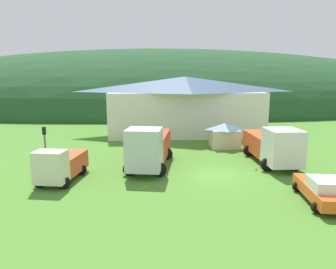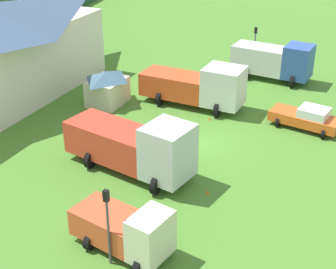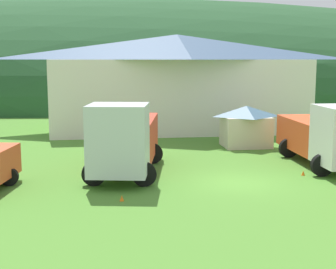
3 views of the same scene
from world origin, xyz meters
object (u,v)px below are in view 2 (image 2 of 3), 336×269
(traffic_light_west, at_px, (108,220))
(light_truck_cream, at_px, (127,230))
(tow_truck_silver, at_px, (135,146))
(heavy_rig_white, at_px, (199,86))
(box_truck_blue, at_px, (275,60))
(traffic_cone_mid_row, at_px, (209,120))
(traffic_light_east, at_px, (255,43))
(play_shed_cream, at_px, (107,87))
(traffic_cone_near_pickup, at_px, (208,194))
(service_pickup_orange, at_px, (307,118))

(traffic_light_west, bearing_deg, light_truck_cream, -15.94)
(light_truck_cream, xyz_separation_m, tow_truck_silver, (6.46, 3.01, 0.55))
(heavy_rig_white, xyz_separation_m, box_truck_blue, (8.18, -3.78, 0.05))
(tow_truck_silver, height_order, box_truck_blue, tow_truck_silver)
(box_truck_blue, distance_m, traffic_cone_mid_row, 10.54)
(box_truck_blue, height_order, traffic_light_east, traffic_light_east)
(tow_truck_silver, bearing_deg, play_shed_cream, 140.17)
(box_truck_blue, distance_m, traffic_cone_near_pickup, 19.31)
(play_shed_cream, distance_m, light_truck_cream, 17.61)
(tow_truck_silver, xyz_separation_m, traffic_cone_near_pickup, (-0.37, -4.74, -1.80))
(box_truck_blue, xyz_separation_m, traffic_light_west, (-26.35, 0.86, 0.69))
(traffic_light_east, distance_m, traffic_cone_mid_row, 12.47)
(box_truck_blue, relative_size, service_pickup_orange, 1.37)
(traffic_light_east, relative_size, traffic_cone_near_pickup, 7.88)
(service_pickup_orange, xyz_separation_m, traffic_light_west, (-17.77, 5.38, 1.63))
(light_truck_cream, relative_size, service_pickup_orange, 1.02)
(light_truck_cream, distance_m, traffic_light_west, 1.64)
(traffic_cone_mid_row, bearing_deg, tow_truck_silver, 170.56)
(light_truck_cream, relative_size, traffic_light_east, 1.34)
(box_truck_blue, bearing_deg, service_pickup_orange, -57.78)
(light_truck_cream, height_order, traffic_light_west, traffic_light_west)
(light_truck_cream, distance_m, traffic_cone_mid_row, 15.24)
(traffic_cone_near_pickup, bearing_deg, tow_truck_silver, 85.50)
(heavy_rig_white, bearing_deg, box_truck_blue, 66.59)
(traffic_light_east, xyz_separation_m, traffic_cone_mid_row, (-12.23, -0.30, -2.38))
(traffic_light_west, bearing_deg, heavy_rig_white, 9.13)
(light_truck_cream, bearing_deg, service_pickup_orange, 83.33)
(heavy_rig_white, relative_size, traffic_light_east, 2.08)
(light_truck_cream, bearing_deg, traffic_light_east, 104.15)
(light_truck_cream, height_order, traffic_cone_mid_row, light_truck_cream)
(heavy_rig_white, height_order, box_truck_blue, heavy_rig_white)
(service_pickup_orange, bearing_deg, traffic_light_west, -97.89)
(play_shed_cream, height_order, heavy_rig_white, heavy_rig_white)
(service_pickup_orange, bearing_deg, play_shed_cream, -163.02)
(box_truck_blue, bearing_deg, play_shed_cream, -129.80)
(tow_truck_silver, height_order, traffic_cone_mid_row, tow_truck_silver)
(tow_truck_silver, distance_m, service_pickup_orange, 13.08)
(traffic_cone_mid_row, bearing_deg, traffic_cone_near_pickup, -159.87)
(service_pickup_orange, height_order, traffic_light_east, traffic_light_east)
(play_shed_cream, relative_size, tow_truck_silver, 0.38)
(light_truck_cream, height_order, heavy_rig_white, heavy_rig_white)
(light_truck_cream, xyz_separation_m, heavy_rig_white, (17.10, 3.23, 0.47))
(tow_truck_silver, distance_m, heavy_rig_white, 10.64)
(play_shed_cream, relative_size, traffic_cone_mid_row, 6.69)
(tow_truck_silver, bearing_deg, traffic_light_west, -60.22)
(traffic_light_east, bearing_deg, light_truck_cream, -176.08)
(traffic_light_west, distance_m, traffic_cone_near_pickup, 7.84)
(heavy_rig_white, relative_size, traffic_light_west, 2.02)
(play_shed_cream, bearing_deg, light_truck_cream, -145.95)
(traffic_light_east, bearing_deg, traffic_cone_near_pickup, -170.36)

